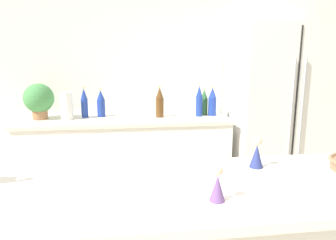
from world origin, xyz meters
TOP-DOWN VIEW (x-y plane):
  - wall_back at (0.00, 2.73)m, footprint 8.00×0.06m
  - back_counter at (-0.31, 2.40)m, footprint 1.99×0.63m
  - refrigerator at (1.21, 2.33)m, footprint 0.90×0.73m
  - potted_plant at (-1.12, 2.44)m, footprint 0.28×0.28m
  - paper_towel_roll at (-0.86, 2.39)m, footprint 0.11×0.11m
  - back_bottle_0 at (0.42, 2.39)m, footprint 0.07×0.07m
  - back_bottle_1 at (0.02, 2.39)m, footprint 0.08×0.08m
  - back_bottle_2 at (-0.71, 2.47)m, footprint 0.06×0.06m
  - back_bottle_3 at (0.56, 2.40)m, footprint 0.08×0.08m
  - back_bottle_4 at (0.49, 2.47)m, footprint 0.08×0.08m
  - back_bottle_5 at (-0.55, 2.49)m, footprint 0.08×0.08m
  - wise_man_figurine_blue at (0.26, 0.67)m, footprint 0.06×0.06m
  - wise_man_figurine_crimson at (0.00, 0.39)m, footprint 0.05×0.05m

SIDE VIEW (x-z plane):
  - back_counter at x=-0.31m, z-range 0.00..0.92m
  - refrigerator at x=1.21m, z-range 0.00..1.80m
  - back_bottle_4 at x=0.49m, z-range 0.91..1.17m
  - paper_towel_roll at x=-0.86m, z-range 0.92..1.17m
  - back_bottle_5 at x=-0.55m, z-range 0.91..1.18m
  - back_bottle_3 at x=0.56m, z-range 0.91..1.20m
  - back_bottle_2 at x=-0.71m, z-range 0.91..1.20m
  - back_bottle_1 at x=0.02m, z-range 0.91..1.21m
  - wise_man_figurine_crimson at x=0.00m, z-range 1.00..1.12m
  - back_bottle_0 at x=0.42m, z-range 0.91..1.23m
  - wise_man_figurine_blue at x=0.26m, z-range 1.00..1.14m
  - potted_plant at x=-1.12m, z-range 0.93..1.27m
  - wall_back at x=0.00m, z-range 0.00..2.55m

